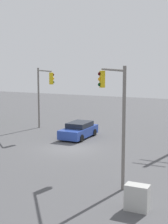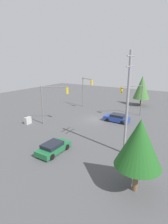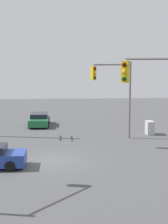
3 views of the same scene
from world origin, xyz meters
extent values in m
plane|color=#4C4C4F|center=(0.00, 0.00, 0.00)|extent=(80.00, 80.00, 0.00)
cube|color=#233D93|center=(-1.14, 3.73, 0.56)|extent=(1.93, 4.34, 0.77)
cube|color=black|center=(-1.14, 3.94, 1.17)|extent=(1.70, 2.39, 0.45)
cylinder|color=black|center=(-0.22, 2.38, 0.32)|extent=(0.22, 0.64, 0.64)
cylinder|color=black|center=(-2.06, 2.38, 0.32)|extent=(0.22, 0.64, 0.64)
cylinder|color=black|center=(-0.22, 5.07, 0.32)|extent=(0.22, 0.64, 0.64)
cylinder|color=black|center=(-2.06, 5.07, 0.32)|extent=(0.22, 0.64, 0.64)
cylinder|color=slate|center=(-6.96, 6.31, 3.06)|extent=(0.18, 0.18, 6.11)
cylinder|color=slate|center=(-5.32, 4.84, 5.86)|extent=(3.36, 3.01, 0.12)
cube|color=gold|center=(-3.69, 3.38, 5.24)|extent=(0.44, 0.44, 1.05)
sphere|color=#360503|center=(-3.57, 3.51, 5.57)|extent=(0.22, 0.22, 0.22)
sphere|color=orange|center=(-3.57, 3.51, 5.24)|extent=(0.22, 0.22, 0.22)
sphere|color=black|center=(-3.57, 3.51, 4.90)|extent=(0.22, 0.22, 0.22)
cylinder|color=slate|center=(6.54, -6.48, 3.25)|extent=(0.18, 0.18, 6.50)
cylinder|color=slate|center=(5.23, -4.81, 6.25)|extent=(2.70, 3.42, 0.12)
cube|color=gold|center=(3.93, -3.13, 5.62)|extent=(0.43, 0.44, 1.05)
sphere|color=#360503|center=(3.80, -3.24, 5.96)|extent=(0.22, 0.22, 0.22)
sphere|color=orange|center=(3.80, -3.24, 5.62)|extent=(0.22, 0.22, 0.22)
sphere|color=black|center=(3.80, -3.24, 5.29)|extent=(0.22, 0.22, 0.22)
cube|color=#B2B2AD|center=(7.97, -8.65, 0.60)|extent=(1.09, 0.62, 1.20)
camera|label=1|loc=(12.16, -23.03, 6.67)|focal=55.00mm
camera|label=2|loc=(26.70, 14.33, 10.35)|focal=28.00mm
camera|label=3|loc=(-21.92, -0.64, 6.36)|focal=55.00mm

